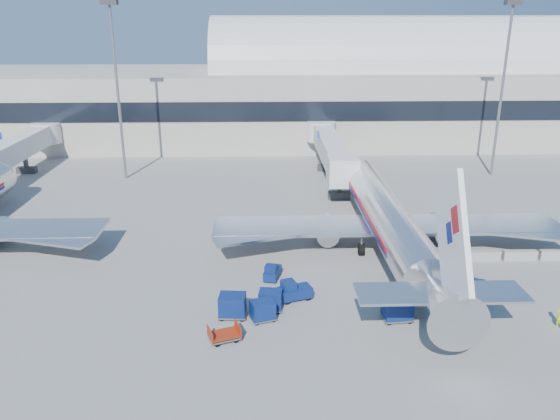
{
  "coord_description": "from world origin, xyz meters",
  "views": [
    {
      "loc": [
        -1.4,
        -41.7,
        20.16
      ],
      "look_at": [
        0.1,
        6.0,
        3.56
      ],
      "focal_mm": 35.0,
      "sensor_mm": 36.0,
      "label": 1
    }
  ],
  "objects_px": {
    "jetbridge_near": "(329,147)",
    "tug_left": "(272,272)",
    "airliner_main": "(389,221)",
    "cart_train_b": "(263,310)",
    "tug_lead": "(294,291)",
    "mast_east": "(505,65)",
    "barrier_near": "(483,256)",
    "cart_solo_near": "(397,308)",
    "cart_open_red": "(225,335)",
    "cart_solo_far": "(472,291)",
    "cart_train_a": "(270,300)",
    "jetbridge_mid": "(16,149)",
    "tug_right": "(467,281)",
    "barrier_mid": "(520,255)",
    "mast_west": "(115,65)",
    "barrier_far": "(556,255)",
    "cart_train_c": "(233,305)"
  },
  "relations": [
    {
      "from": "cart_train_b",
      "to": "cart_train_a",
      "type": "bearing_deg",
      "value": 49.62
    },
    {
      "from": "jetbridge_mid",
      "to": "cart_solo_far",
      "type": "distance_m",
      "value": 60.71
    },
    {
      "from": "jetbridge_near",
      "to": "jetbridge_mid",
      "type": "xyz_separation_m",
      "value": [
        -42.0,
        0.0,
        0.0
      ]
    },
    {
      "from": "barrier_far",
      "to": "tug_left",
      "type": "distance_m",
      "value": 25.56
    },
    {
      "from": "tug_left",
      "to": "cart_train_b",
      "type": "xyz_separation_m",
      "value": [
        -0.78,
        -6.53,
        0.16
      ]
    },
    {
      "from": "mast_east",
      "to": "tug_right",
      "type": "relative_size",
      "value": 8.94
    },
    {
      "from": "jetbridge_near",
      "to": "tug_lead",
      "type": "relative_size",
      "value": 9.96
    },
    {
      "from": "cart_train_b",
      "to": "cart_open_red",
      "type": "distance_m",
      "value": 3.62
    },
    {
      "from": "tug_left",
      "to": "tug_lead",
      "type": "bearing_deg",
      "value": -140.3
    },
    {
      "from": "jetbridge_near",
      "to": "cart_train_b",
      "type": "xyz_separation_m",
      "value": [
        -9.15,
        -38.42,
        -3.13
      ]
    },
    {
      "from": "barrier_mid",
      "to": "tug_left",
      "type": "distance_m",
      "value": 22.29
    },
    {
      "from": "mast_east",
      "to": "tug_left",
      "type": "xyz_separation_m",
      "value": [
        -30.77,
        -31.08,
        -14.15
      ]
    },
    {
      "from": "mast_west",
      "to": "tug_lead",
      "type": "bearing_deg",
      "value": -58.99
    },
    {
      "from": "barrier_near",
      "to": "cart_train_b",
      "type": "xyz_separation_m",
      "value": [
        -19.56,
        -9.61,
        0.35
      ]
    },
    {
      "from": "jetbridge_mid",
      "to": "tug_right",
      "type": "distance_m",
      "value": 59.85
    },
    {
      "from": "tug_lead",
      "to": "airliner_main",
      "type": "bearing_deg",
      "value": 25.34
    },
    {
      "from": "cart_solo_near",
      "to": "cart_solo_far",
      "type": "distance_m",
      "value": 6.7
    },
    {
      "from": "barrier_far",
      "to": "cart_train_c",
      "type": "xyz_separation_m",
      "value": [
        -28.31,
        -9.1,
        0.48
      ]
    },
    {
      "from": "airliner_main",
      "to": "barrier_mid",
      "type": "xyz_separation_m",
      "value": [
        11.3,
        -2.51,
        -2.48
      ]
    },
    {
      "from": "tug_right",
      "to": "cart_solo_near",
      "type": "xyz_separation_m",
      "value": [
        -6.66,
        -4.51,
        0.28
      ]
    },
    {
      "from": "jetbridge_near",
      "to": "tug_left",
      "type": "xyz_separation_m",
      "value": [
        -8.37,
        -31.89,
        -3.29
      ]
    },
    {
      "from": "jetbridge_near",
      "to": "cart_open_red",
      "type": "bearing_deg",
      "value": -105.94
    },
    {
      "from": "tug_right",
      "to": "jetbridge_mid",
      "type": "bearing_deg",
      "value": -166.13
    },
    {
      "from": "airliner_main",
      "to": "tug_right",
      "type": "relative_size",
      "value": 14.74
    },
    {
      "from": "mast_west",
      "to": "mast_east",
      "type": "xyz_separation_m",
      "value": [
        50.0,
        0.0,
        0.0
      ]
    },
    {
      "from": "jetbridge_near",
      "to": "tug_left",
      "type": "relative_size",
      "value": 11.63
    },
    {
      "from": "barrier_mid",
      "to": "cart_solo_near",
      "type": "xyz_separation_m",
      "value": [
        -13.32,
        -9.86,
        0.52
      ]
    },
    {
      "from": "cart_solo_far",
      "to": "barrier_near",
      "type": "bearing_deg",
      "value": 81.14
    },
    {
      "from": "tug_lead",
      "to": "cart_open_red",
      "type": "distance_m",
      "value": 7.4
    },
    {
      "from": "mast_east",
      "to": "cart_train_a",
      "type": "height_order",
      "value": "mast_east"
    },
    {
      "from": "jetbridge_mid",
      "to": "tug_right",
      "type": "bearing_deg",
      "value": -34.86
    },
    {
      "from": "tug_lead",
      "to": "cart_train_a",
      "type": "height_order",
      "value": "tug_lead"
    },
    {
      "from": "cart_train_b",
      "to": "cart_open_red",
      "type": "height_order",
      "value": "cart_train_b"
    },
    {
      "from": "jetbridge_mid",
      "to": "airliner_main",
      "type": "bearing_deg",
      "value": -30.64
    },
    {
      "from": "airliner_main",
      "to": "cart_train_b",
      "type": "xyz_separation_m",
      "value": [
        -11.56,
        -12.12,
        -2.13
      ]
    },
    {
      "from": "tug_lead",
      "to": "cart_solo_near",
      "type": "relative_size",
      "value": 1.25
    },
    {
      "from": "cart_open_red",
      "to": "jetbridge_mid",
      "type": "bearing_deg",
      "value": 106.37
    },
    {
      "from": "cart_train_b",
      "to": "cart_solo_far",
      "type": "xyz_separation_m",
      "value": [
        15.77,
        2.19,
        0.09
      ]
    },
    {
      "from": "tug_lead",
      "to": "tug_left",
      "type": "distance_m",
      "value": 3.89
    },
    {
      "from": "jetbridge_near",
      "to": "cart_open_red",
      "type": "height_order",
      "value": "jetbridge_near"
    },
    {
      "from": "barrier_near",
      "to": "cart_solo_near",
      "type": "distance_m",
      "value": 14.07
    },
    {
      "from": "jetbridge_near",
      "to": "tug_left",
      "type": "distance_m",
      "value": 33.14
    },
    {
      "from": "jetbridge_mid",
      "to": "tug_lead",
      "type": "bearing_deg",
      "value": -45.18
    },
    {
      "from": "barrier_far",
      "to": "tug_right",
      "type": "relative_size",
      "value": 1.19
    },
    {
      "from": "mast_east",
      "to": "cart_train_b",
      "type": "relative_size",
      "value": 11.16
    },
    {
      "from": "jetbridge_mid",
      "to": "cart_train_a",
      "type": "xyz_separation_m",
      "value": [
        33.42,
        -36.98,
        -3.11
      ]
    },
    {
      "from": "tug_right",
      "to": "tug_left",
      "type": "xyz_separation_m",
      "value": [
        -15.41,
        2.27,
        -0.05
      ]
    },
    {
      "from": "tug_lead",
      "to": "cart_train_c",
      "type": "relative_size",
      "value": 1.32
    },
    {
      "from": "cart_train_b",
      "to": "cart_solo_near",
      "type": "xyz_separation_m",
      "value": [
        9.54,
        -0.25,
        0.17
      ]
    },
    {
      "from": "barrier_far",
      "to": "cart_train_a",
      "type": "bearing_deg",
      "value": -162.28
    }
  ]
}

